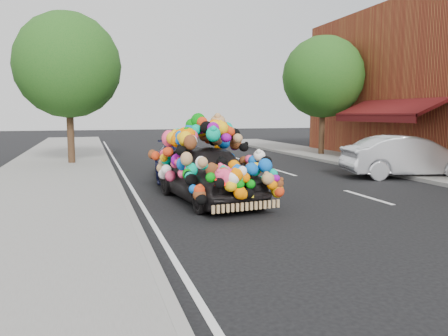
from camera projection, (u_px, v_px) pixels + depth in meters
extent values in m
plane|color=black|center=(233.00, 206.00, 10.03)|extent=(100.00, 100.00, 0.00)
cube|color=gray|center=(30.00, 217.00, 8.75)|extent=(4.00, 60.00, 0.12)
cube|color=gray|center=(129.00, 210.00, 9.32)|extent=(0.15, 60.00, 0.13)
cube|color=gray|center=(428.00, 173.00, 15.28)|extent=(3.00, 40.00, 0.12)
cube|color=#4E0E0F|center=(387.00, 108.00, 17.99)|extent=(1.62, 5.20, 0.75)
cube|color=#4E0E0F|center=(371.00, 118.00, 17.82)|extent=(0.06, 5.20, 0.35)
cylinder|color=#332114|center=(71.00, 132.00, 17.73)|extent=(0.28, 0.28, 2.73)
sphere|color=#144D15|center=(68.00, 65.00, 17.40)|extent=(4.20, 4.20, 4.20)
cylinder|color=#332114|center=(322.00, 130.00, 21.70)|extent=(0.28, 0.28, 2.64)
sphere|color=#144D15|center=(323.00, 77.00, 21.38)|extent=(4.00, 4.00, 4.00)
imported|color=black|center=(208.00, 173.00, 10.61)|extent=(2.10, 4.21, 1.38)
cube|color=red|center=(221.00, 182.00, 8.53)|extent=(0.23, 0.09, 0.14)
cube|color=red|center=(270.00, 179.00, 8.98)|extent=(0.23, 0.09, 0.14)
cube|color=yellow|center=(246.00, 195.00, 8.78)|extent=(0.34, 0.08, 0.12)
imported|color=black|center=(181.00, 160.00, 14.34)|extent=(2.20, 4.29, 1.19)
imported|color=silver|center=(408.00, 157.00, 14.46)|extent=(4.46, 2.41, 1.40)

